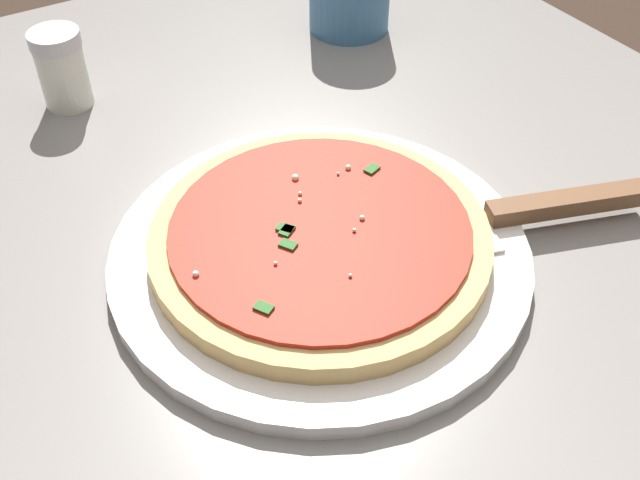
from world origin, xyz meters
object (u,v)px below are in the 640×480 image
(serving_plate, at_px, (320,254))
(pizza_server, at_px, (518,212))
(pizza, at_px, (320,238))
(parmesan_shaker, at_px, (62,69))

(serving_plate, xyz_separation_m, pizza_server, (0.05, 0.15, 0.01))
(serving_plate, height_order, pizza_server, pizza_server)
(pizza, xyz_separation_m, parmesan_shaker, (-0.30, -0.09, 0.02))
(pizza, bearing_deg, parmesan_shaker, -163.34)
(serving_plate, xyz_separation_m, parmesan_shaker, (-0.30, -0.09, 0.03))
(pizza, relative_size, pizza_server, 1.11)
(pizza, relative_size, parmesan_shaker, 3.35)
(serving_plate, bearing_deg, pizza_server, 71.02)
(pizza, height_order, parmesan_shaker, parmesan_shaker)
(pizza, distance_m, pizza_server, 0.15)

